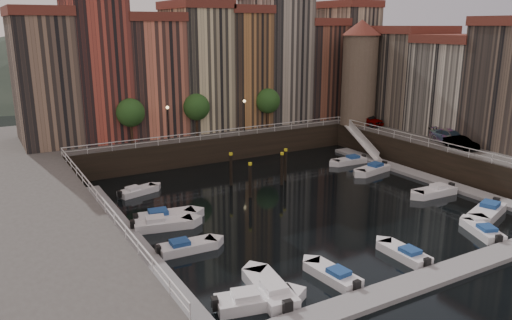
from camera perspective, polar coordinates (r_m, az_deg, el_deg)
ground at (r=47.41m, az=4.44°, el=-4.69°), size 200.00×200.00×0.00m
quay_far at (r=69.20m, az=-7.73°, el=2.86°), size 80.00×20.00×3.00m
quay_right at (r=65.28m, az=26.31°, el=0.67°), size 20.00×36.00×3.00m
dock_left at (r=40.15m, az=-14.42°, el=-8.65°), size 2.00×28.00×0.35m
dock_right at (r=57.04m, az=18.62°, el=-1.83°), size 2.00×28.00×0.35m
dock_near at (r=35.81m, az=20.28°, el=-12.17°), size 30.00×2.00×0.35m
mountains at (r=149.42m, az=-19.80°, el=11.14°), size 145.00×100.00×18.00m
far_terrace at (r=66.89m, az=-4.52°, el=10.73°), size 48.70×10.30×17.50m
right_terrace at (r=66.11m, az=22.23°, el=8.40°), size 9.30×24.30×14.00m
corner_tower at (r=68.66m, az=11.75°, el=9.94°), size 5.20×5.20×13.80m
promenade_trees at (r=60.69m, az=-6.25°, el=6.08°), size 21.20×3.20×5.20m
street_lamps at (r=60.03m, az=-5.55°, el=5.33°), size 10.36×0.36×4.18m
railings at (r=50.24m, az=1.40°, el=1.01°), size 36.08×34.04×0.52m
gangway at (r=64.68m, az=12.06°, el=2.18°), size 2.78×8.32×3.73m
mooring_pilings at (r=50.90m, az=0.75°, el=-1.29°), size 6.30×4.65×3.78m
boat_left_0 at (r=30.49m, az=-0.30°, el=-15.76°), size 5.10×2.80×1.14m
boat_left_1 at (r=37.46m, az=-8.01°, el=-9.79°), size 4.50×1.82×1.02m
boat_left_2 at (r=41.73m, az=-10.72°, el=-7.18°), size 5.09×2.78×1.14m
boat_left_3 at (r=43.12m, az=-10.40°, el=-6.40°), size 5.25×2.50×1.18m
boat_left_4 at (r=50.38m, az=-13.43°, el=-3.48°), size 4.22×2.50×0.95m
boat_right_0 at (r=47.97m, az=24.95°, el=-5.36°), size 5.37×3.47×1.21m
boat_right_1 at (r=51.82m, az=19.78°, el=-3.40°), size 4.80×1.91×1.09m
boat_right_3 at (r=57.66m, az=13.20°, el=-1.05°), size 4.90×2.57×1.10m
boat_right_4 at (r=60.89m, az=10.68°, el=-0.07°), size 4.48×1.81×1.02m
boat_near_0 at (r=31.54m, az=1.67°, el=-14.60°), size 2.53×5.29×1.19m
boat_near_1 at (r=33.66m, az=8.85°, el=-12.86°), size 1.96×4.44×1.00m
boat_near_2 at (r=37.63m, az=16.65°, el=-10.21°), size 1.58×4.30×0.99m
boat_near_3 at (r=43.69m, az=24.51°, el=-7.37°), size 2.99×4.42×1.00m
car_a at (r=68.57m, az=12.63°, el=4.48°), size 2.26×4.79×1.59m
car_b at (r=58.50m, az=22.39°, el=1.75°), size 1.51×3.99×1.30m
car_c at (r=60.85m, az=21.32°, el=2.43°), size 2.26×5.19×1.49m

